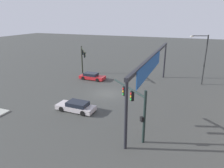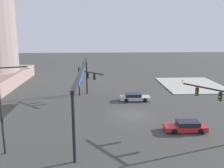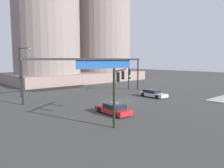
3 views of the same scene
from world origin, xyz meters
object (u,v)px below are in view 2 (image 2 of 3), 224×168
sedan_car_waiting_far (134,97)px  fire_hydrant_on_curb (183,81)px  streetlamp_curved_arm (5,104)px  traffic_signal_near_corner (221,103)px  sedan_car_approaching (186,126)px  traffic_signal_opposite_side (85,78)px

sedan_car_waiting_far → fire_hydrant_on_curb: sedan_car_waiting_far is taller
streetlamp_curved_arm → traffic_signal_near_corner: bearing=-13.2°
fire_hydrant_on_curb → sedan_car_approaching: bearing=162.2°
traffic_signal_near_corner → traffic_signal_opposite_side: (17.02, 15.01, -0.54)m
traffic_signal_opposite_side → streetlamp_curved_arm: (-19.23, 6.23, 1.48)m
traffic_signal_opposite_side → sedan_car_waiting_far: (-2.55, -8.06, -2.79)m
streetlamp_curved_arm → fire_hydrant_on_curb: size_ratio=11.64×
traffic_signal_opposite_side → sedan_car_approaching: traffic_signal_opposite_side is taller
fire_hydrant_on_curb → traffic_signal_opposite_side: bearing=116.1°
traffic_signal_opposite_side → fire_hydrant_on_curb: size_ratio=7.17×
fire_hydrant_on_curb → traffic_signal_near_corner: bearing=169.0°
traffic_signal_opposite_side → streetlamp_curved_arm: streetlamp_curved_arm is taller
traffic_signal_near_corner → fire_hydrant_on_curb: bearing=-46.7°
traffic_signal_near_corner → fire_hydrant_on_curb: 27.65m
traffic_signal_opposite_side → fire_hydrant_on_curb: traffic_signal_opposite_side is taller
sedan_car_waiting_far → fire_hydrant_on_curb: size_ratio=6.90×
traffic_signal_opposite_side → sedan_car_approaching: 19.62m
streetlamp_curved_arm → fire_hydrant_on_curb: streetlamp_curved_arm is taller
traffic_signal_opposite_side → sedan_car_approaching: size_ratio=1.07×
traffic_signal_near_corner → sedan_car_waiting_far: traffic_signal_near_corner is taller
traffic_signal_opposite_side → streetlamp_curved_arm: 20.26m
traffic_signal_near_corner → sedan_car_approaching: size_ratio=1.15×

